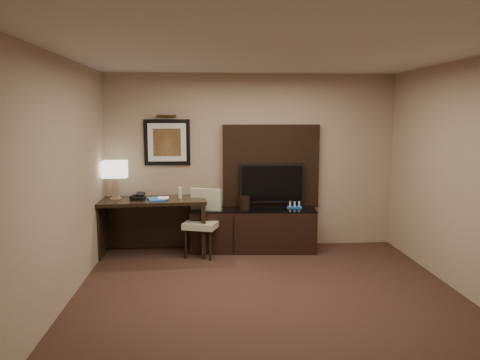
{
  "coord_description": "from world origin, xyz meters",
  "views": [
    {
      "loc": [
        -0.69,
        -4.75,
        2.07
      ],
      "look_at": [
        -0.23,
        1.8,
        1.15
      ],
      "focal_mm": 35.0,
      "sensor_mm": 36.0,
      "label": 1
    }
  ],
  "objects": [
    {
      "name": "tv",
      "position": [
        0.3,
        2.34,
        1.02
      ],
      "size": [
        1.0,
        0.08,
        0.6
      ],
      "primitive_type": "cube",
      "color": "black",
      "rests_on": "tv_wall_panel"
    },
    {
      "name": "credenza",
      "position": [
        0.0,
        2.2,
        0.33
      ],
      "size": [
        1.92,
        0.66,
        0.65
      ],
      "primitive_type": "cube",
      "rotation": [
        0.0,
        0.0,
        -0.07
      ],
      "color": "black",
      "rests_on": "floor"
    },
    {
      "name": "ice_bucket",
      "position": [
        -0.13,
        2.19,
        0.75
      ],
      "size": [
        0.22,
        0.22,
        0.2
      ],
      "primitive_type": "cylinder",
      "rotation": [
        0.0,
        0.0,
        0.28
      ],
      "color": "black",
      "rests_on": "credenza"
    },
    {
      "name": "wall_left",
      "position": [
        -2.25,
        0.0,
        1.35
      ],
      "size": [
        0.01,
        5.0,
        2.7
      ],
      "primitive_type": "cube",
      "color": "#9F876B",
      "rests_on": "floor"
    },
    {
      "name": "wall_back",
      "position": [
        0.0,
        2.5,
        1.35
      ],
      "size": [
        4.5,
        0.01,
        2.7
      ],
      "primitive_type": "cube",
      "color": "#9F876B",
      "rests_on": "floor"
    },
    {
      "name": "blue_folder",
      "position": [
        -1.43,
        2.03,
        0.85
      ],
      "size": [
        0.3,
        0.35,
        0.02
      ],
      "primitive_type": "cube",
      "rotation": [
        0.0,
        0.0,
        0.24
      ],
      "color": "#1856A1",
      "rests_on": "desk"
    },
    {
      "name": "picture_light",
      "position": [
        -1.3,
        2.44,
        2.05
      ],
      "size": [
        0.04,
        0.04,
        0.3
      ],
      "primitive_type": "cylinder",
      "color": "#443015",
      "rests_on": "wall_back"
    },
    {
      "name": "desk",
      "position": [
        -1.5,
        2.1,
        0.42
      ],
      "size": [
        1.6,
        0.77,
        0.84
      ],
      "primitive_type": "cube",
      "rotation": [
        0.0,
        0.0,
        0.06
      ],
      "color": "black",
      "rests_on": "floor"
    },
    {
      "name": "minibar_tray",
      "position": [
        0.64,
        2.22,
        0.69
      ],
      "size": [
        0.25,
        0.19,
        0.08
      ],
      "primitive_type": null,
      "rotation": [
        0.0,
        0.0,
        -0.24
      ],
      "color": "#1955A4",
      "rests_on": "credenza"
    },
    {
      "name": "tv_wall_panel",
      "position": [
        0.3,
        2.44,
        1.27
      ],
      "size": [
        1.5,
        0.12,
        1.3
      ],
      "primitive_type": "cube",
      "color": "black",
      "rests_on": "wall_back"
    },
    {
      "name": "desk_chair",
      "position": [
        -0.78,
        1.97,
        0.49
      ],
      "size": [
        0.61,
        0.66,
        0.97
      ],
      "primitive_type": null,
      "rotation": [
        0.0,
        0.0,
        -0.32
      ],
      "color": "beige",
      "rests_on": "floor"
    },
    {
      "name": "ceiling",
      "position": [
        0.0,
        0.0,
        2.7
      ],
      "size": [
        4.5,
        5.0,
        0.01
      ],
      "primitive_type": "cube",
      "color": "silver",
      "rests_on": "wall_back"
    },
    {
      "name": "floor",
      "position": [
        0.0,
        0.0,
        -0.01
      ],
      "size": [
        4.5,
        5.0,
        0.01
      ],
      "primitive_type": "cube",
      "color": "#331E17",
      "rests_on": "ground"
    },
    {
      "name": "wall_front",
      "position": [
        0.0,
        -2.5,
        1.35
      ],
      "size": [
        4.5,
        0.01,
        2.7
      ],
      "primitive_type": "cube",
      "color": "#9F876B",
      "rests_on": "floor"
    },
    {
      "name": "water_bottle",
      "position": [
        -1.1,
        2.13,
        0.92
      ],
      "size": [
        0.06,
        0.06,
        0.17
      ],
      "primitive_type": "cylinder",
      "rotation": [
        0.0,
        0.0,
        -0.01
      ],
      "color": "silver",
      "rests_on": "desk"
    },
    {
      "name": "artwork",
      "position": [
        -1.3,
        2.48,
        1.65
      ],
      "size": [
        0.7,
        0.04,
        0.7
      ],
      "primitive_type": "cube",
      "color": "black",
      "rests_on": "wall_back"
    },
    {
      "name": "desk_phone",
      "position": [
        -1.7,
        2.04,
        0.88
      ],
      "size": [
        0.21,
        0.2,
        0.1
      ],
      "primitive_type": null,
      "rotation": [
        0.0,
        0.0,
        -0.14
      ],
      "color": "black",
      "rests_on": "desk"
    },
    {
      "name": "book",
      "position": [
        -1.43,
        2.1,
        0.94
      ],
      "size": [
        0.16,
        0.02,
        0.22
      ],
      "primitive_type": "imported",
      "rotation": [
        0.0,
        0.0,
        0.02
      ],
      "color": "#A0987E",
      "rests_on": "desk"
    },
    {
      "name": "table_lamp",
      "position": [
        -2.04,
        2.14,
        1.14
      ],
      "size": [
        0.4,
        0.28,
        0.6
      ],
      "primitive_type": null,
      "rotation": [
        0.0,
        0.0,
        0.19
      ],
      "color": "#97765E",
      "rests_on": "desk"
    }
  ]
}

